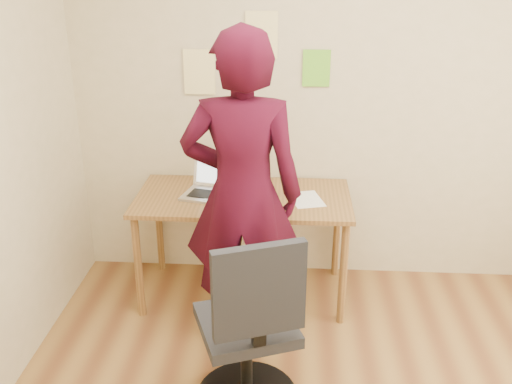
# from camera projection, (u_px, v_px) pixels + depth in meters

# --- Properties ---
(room) EXTENTS (3.58, 3.58, 2.78)m
(room) POSITION_uv_depth(u_px,v_px,m) (356.00, 194.00, 2.19)
(room) COLOR brown
(room) RESTS_ON ground
(desk) EXTENTS (1.40, 0.70, 0.74)m
(desk) POSITION_uv_depth(u_px,v_px,m) (243.00, 208.00, 3.76)
(desk) COLOR olive
(desk) RESTS_ON ground
(laptop) EXTENTS (0.43, 0.40, 0.26)m
(laptop) POSITION_uv_depth(u_px,v_px,m) (215.00, 186.00, 3.74)
(laptop) COLOR silver
(laptop) RESTS_ON desk
(paper_sheet) EXTENTS (0.25, 0.31, 0.00)m
(paper_sheet) POSITION_uv_depth(u_px,v_px,m) (306.00, 199.00, 3.67)
(paper_sheet) COLOR white
(paper_sheet) RESTS_ON desk
(phone) EXTENTS (0.09, 0.14, 0.01)m
(phone) POSITION_uv_depth(u_px,v_px,m) (267.00, 208.00, 3.54)
(phone) COLOR black
(phone) RESTS_ON desk
(wall_note_left) EXTENTS (0.21, 0.00, 0.30)m
(wall_note_left) POSITION_uv_depth(u_px,v_px,m) (199.00, 72.00, 3.79)
(wall_note_left) COLOR #FDE797
(wall_note_left) RESTS_ON room
(wall_note_mid) EXTENTS (0.21, 0.00, 0.30)m
(wall_note_mid) POSITION_uv_depth(u_px,v_px,m) (262.00, 35.00, 3.67)
(wall_note_mid) COLOR #FDE797
(wall_note_mid) RESTS_ON room
(wall_note_right) EXTENTS (0.18, 0.00, 0.24)m
(wall_note_right) POSITION_uv_depth(u_px,v_px,m) (316.00, 68.00, 3.73)
(wall_note_right) COLOR #70CA2D
(wall_note_right) RESTS_ON room
(office_chair) EXTENTS (0.59, 0.60, 1.03)m
(office_chair) POSITION_uv_depth(u_px,v_px,m) (250.00, 338.00, 2.82)
(office_chair) COLOR black
(office_chair) RESTS_ON ground
(person) EXTENTS (0.69, 0.45, 1.89)m
(person) POSITION_uv_depth(u_px,v_px,m) (242.00, 196.00, 3.21)
(person) COLOR #330716
(person) RESTS_ON ground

